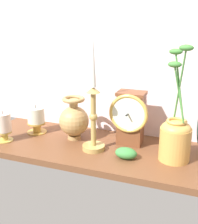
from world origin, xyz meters
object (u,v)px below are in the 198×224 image
at_px(mantel_clock, 130,117).
at_px(brass_vase_bulbous, 74,120).
at_px(brass_vase_jar, 175,136).
at_px(pillar_candle_near_clock, 4,126).
at_px(pillar_candle_front, 36,119).
at_px(candlestick_tall_left, 93,111).

height_order(mantel_clock, brass_vase_bulbous, mantel_clock).
xyz_separation_m(brass_vase_bulbous, brass_vase_jar, (0.41, -0.05, 0.01)).
relative_size(mantel_clock, brass_vase_bulbous, 1.19).
xyz_separation_m(mantel_clock, brass_vase_bulbous, (-0.23, -0.03, -0.03)).
distance_m(brass_vase_bulbous, brass_vase_jar, 0.41).
bearing_deg(brass_vase_bulbous, mantel_clock, 6.46).
bearing_deg(brass_vase_bulbous, pillar_candle_near_clock, -154.80).
bearing_deg(pillar_candle_front, mantel_clock, 2.86).
xyz_separation_m(candlestick_tall_left, brass_vase_jar, (0.29, 0.02, -0.06)).
bearing_deg(pillar_candle_front, candlestick_tall_left, -14.27).
bearing_deg(candlestick_tall_left, brass_vase_bulbous, 148.26).
relative_size(mantel_clock, pillar_candle_near_clock, 1.66).
distance_m(candlestick_tall_left, pillar_candle_near_clock, 0.38).
bearing_deg(pillar_candle_near_clock, brass_vase_jar, 6.25).
xyz_separation_m(candlestick_tall_left, pillar_candle_near_clock, (-0.37, -0.05, -0.09)).
relative_size(candlestick_tall_left, pillar_candle_near_clock, 3.45).
bearing_deg(brass_vase_bulbous, pillar_candle_front, 178.36).
xyz_separation_m(mantel_clock, pillar_candle_near_clock, (-0.48, -0.15, -0.05)).
height_order(candlestick_tall_left, brass_vase_bulbous, candlestick_tall_left).
bearing_deg(mantel_clock, brass_vase_bulbous, -173.54).
relative_size(brass_vase_bulbous, brass_vase_jar, 0.44).
height_order(brass_vase_bulbous, brass_vase_jar, brass_vase_jar).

